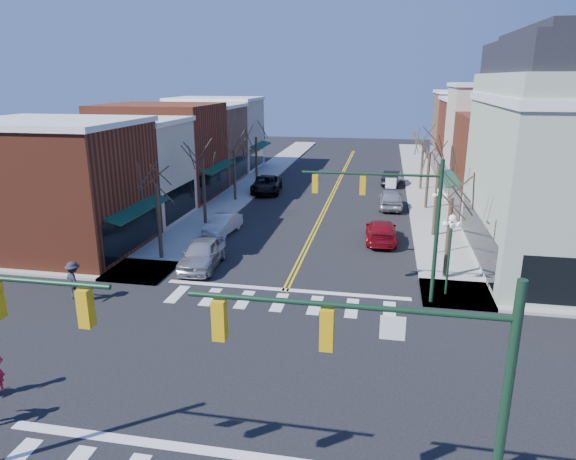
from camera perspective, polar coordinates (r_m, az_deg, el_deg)
The scene contains 31 objects.
ground at distance 20.50m, azimuth -4.60°, elevation -15.13°, with size 160.00×160.00×0.00m, color black.
sidewalk_left at distance 40.62m, azimuth -9.14°, elevation 1.11°, with size 3.50×70.00×0.15m, color #9E9B93.
sidewalk_right at distance 38.50m, azimuth 16.20°, elevation -0.21°, with size 3.50×70.00×0.15m, color #9E9B93.
bldg_left_brick_a at distance 35.66m, azimuth -24.28°, elevation 4.18°, with size 10.00×8.50×8.00m, color maroon.
bldg_left_stucco_a at distance 42.16m, azimuth -18.32°, elevation 6.16°, with size 10.00×7.00×7.50m, color #C1B59F.
bldg_left_brick_b at distance 49.14m, azimuth -13.91°, elevation 8.48°, with size 10.00×9.00×8.50m, color maroon.
bldg_left_tan at distance 56.73m, azimuth -10.44°, elevation 9.35°, with size 10.00×7.50×7.80m, color #88604B.
bldg_left_stucco_b at distance 63.95m, azimuth -7.95°, elevation 10.43°, with size 10.00×8.00×8.20m, color #C1B59F.
bldg_right_brick_a at distance 44.37m, azimuth 24.72°, elevation 6.30°, with size 10.00×8.50×8.00m, color maroon.
bldg_right_stucco at distance 51.73m, azimuth 22.91°, elevation 8.89°, with size 10.00×7.00×10.00m, color #C1B59F.
bldg_right_brick_b at distance 59.12m, azimuth 21.39°, elevation 9.12°, with size 10.00×8.00×8.50m, color maroon.
bldg_right_tan at distance 66.94m, azimuth 20.23°, elevation 10.20°, with size 10.00×8.00×9.00m, color #88604B.
traffic_mast_near_right at distance 11.18m, azimuth 13.40°, elevation -16.63°, with size 6.60×0.28×7.20m.
traffic_mast_far_right at distance 24.93m, azimuth 12.15°, elevation 2.16°, with size 6.60×0.28×7.20m.
lamppost_corner at distance 26.67m, azimuth 17.59°, elevation -1.22°, with size 0.36×0.36×4.33m.
lamppost_midblock at distance 32.90m, azimuth 16.38°, elevation 2.18°, with size 0.36×0.36×4.33m.
tree_left_a at distance 31.87m, azimuth -14.14°, elevation 0.82°, with size 0.24×0.24×4.76m, color #382B21.
tree_left_b at distance 39.01m, azimuth -9.31°, elevation 4.16°, with size 0.24×0.24×5.04m, color #382B21.
tree_left_c at distance 46.51m, azimuth -5.96°, elevation 5.97°, with size 0.24×0.24×4.55m, color #382B21.
tree_left_d at distance 54.08m, azimuth -3.54°, elevation 7.70°, with size 0.24×0.24×4.90m, color #382B21.
tree_right_a at distance 29.26m, azimuth 17.34°, elevation -0.98°, with size 0.24×0.24×4.62m, color #382B21.
tree_right_b at distance 36.87m, azimuth 16.10°, elevation 3.12°, with size 0.24×0.24×5.18m, color #382B21.
tree_right_c at distance 44.71m, azimuth 15.24°, elevation 5.23°, with size 0.24×0.24×4.83m, color #382B21.
tree_right_d at distance 52.56m, azimuth 14.65°, elevation 6.97°, with size 0.24×0.24×4.97m, color #382B21.
car_left_near at distance 30.55m, azimuth -9.51°, elevation -2.61°, with size 1.98×4.92×1.68m, color #ADADB2.
car_left_mid at distance 37.05m, azimuth -7.27°, elevation 0.65°, with size 1.43×4.11×1.35m, color silver.
car_left_far at distance 50.06m, azimuth -2.40°, elevation 5.08°, with size 2.66×5.76×1.60m, color black.
car_right_near at distance 35.47m, azimuth 10.31°, elevation -0.12°, with size 2.06×5.08×1.47m, color maroon.
car_right_mid at distance 44.73m, azimuth 11.31°, elevation 3.42°, with size 1.97×4.89×1.67m, color #B4B4B9.
car_right_far at distance 54.70m, azimuth 11.50°, elevation 5.71°, with size 1.64×4.69×1.55m, color black.
pedestrian_dark_b at distance 27.57m, azimuth -22.69°, elevation -5.21°, with size 1.27×0.73×1.96m, color #22212A.
Camera 1 is at (4.80, -16.78, 10.74)m, focal length 32.00 mm.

